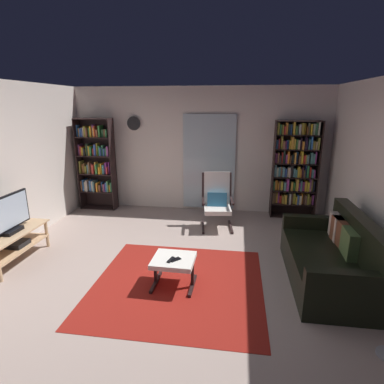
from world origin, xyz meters
name	(u,v)px	position (x,y,z in m)	size (l,w,h in m)	color
ground_plane	(171,276)	(0.00, 0.00, 0.00)	(7.02, 7.02, 0.00)	#AD978D
wall_back	(199,150)	(0.00, 2.90, 1.30)	(5.60, 0.06, 2.60)	silver
glass_door_panel	(209,163)	(0.23, 2.83, 1.05)	(1.10, 0.01, 2.00)	silver
area_rug	(178,284)	(0.13, -0.18, 0.00)	(2.15, 2.11, 0.01)	maroon
tv_stand	(13,242)	(-2.37, 0.09, 0.30)	(0.48, 1.17, 0.46)	tan
television	(8,215)	(-2.37, 0.08, 0.72)	(0.20, 0.83, 0.55)	black
bookshelf_near_tv	(96,162)	(-2.19, 2.62, 1.03)	(0.77, 0.30, 1.96)	black
bookshelf_near_sofa	(295,167)	(1.97, 2.68, 1.04)	(0.87, 0.30, 1.94)	black
leather_sofa	(333,259)	(2.10, 0.20, 0.31)	(0.91, 1.80, 0.89)	black
lounge_armchair	(217,199)	(0.48, 1.91, 0.53)	(0.64, 0.72, 1.02)	black
ottoman	(174,263)	(0.08, -0.22, 0.32)	(0.53, 0.49, 0.39)	white
tv_remote	(171,260)	(0.06, -0.28, 0.40)	(0.04, 0.14, 0.02)	black
cell_phone	(175,260)	(0.11, -0.26, 0.39)	(0.07, 0.14, 0.01)	black
wall_clock	(134,123)	(-1.37, 2.82, 1.85)	(0.29, 0.03, 0.29)	silver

